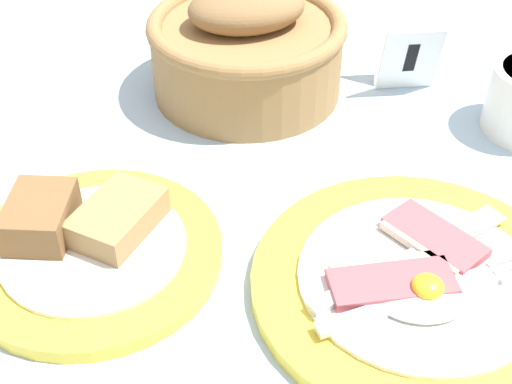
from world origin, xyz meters
name	(u,v)px	position (x,y,z in m)	size (l,w,h in m)	color
ground_plane	(332,300)	(0.00, 0.00, 0.00)	(3.00, 3.00, 0.00)	#A3BCD1
breakfast_plate	(417,283)	(0.06, 0.01, 0.01)	(0.25, 0.25, 0.03)	yellow
bread_plate	(90,244)	(-0.19, 0.04, 0.01)	(0.20, 0.20, 0.05)	yellow
bread_basket	(247,48)	(-0.08, 0.29, 0.05)	(0.20, 0.20, 0.11)	olive
number_card	(407,54)	(0.09, 0.30, 0.04)	(0.07, 0.05, 0.07)	white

